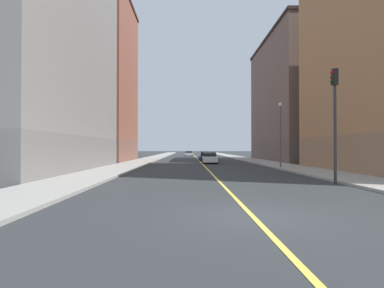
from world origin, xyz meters
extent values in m
plane|color=#2E3133|center=(0.00, 0.00, 0.00)|extent=(400.00, 400.00, 0.00)
cube|color=#9E9B93|center=(8.58, 49.00, 0.07)|extent=(3.78, 168.00, 0.15)
cube|color=#9E9B93|center=(-8.58, 49.00, 0.07)|extent=(3.78, 168.00, 0.15)
cube|color=#E5D14C|center=(0.00, 49.00, 0.01)|extent=(0.16, 154.00, 0.01)
cube|color=brown|center=(15.47, 40.63, 1.50)|extent=(9.99, 22.92, 3.00)
cube|color=brown|center=(15.47, 40.63, 11.00)|extent=(9.99, 22.92, 15.99)
cube|color=#2B221D|center=(15.47, 40.63, 19.19)|extent=(10.29, 23.22, 0.40)
cube|color=slate|center=(-15.47, 18.23, 1.51)|extent=(9.99, 22.22, 3.03)
cube|color=gray|center=(-15.47, 18.23, 12.70)|extent=(9.99, 22.22, 19.35)
cube|color=brown|center=(-15.47, 38.23, 1.69)|extent=(9.99, 15.31, 3.37)
cube|color=#93513D|center=(-15.47, 38.23, 13.58)|extent=(9.99, 15.31, 20.43)
cube|color=#42241B|center=(-15.47, 38.23, 24.00)|extent=(10.29, 15.61, 0.40)
cylinder|color=#2D2D2D|center=(6.29, 8.18, 2.76)|extent=(0.16, 0.16, 5.52)
cube|color=black|center=(6.29, 8.18, 5.97)|extent=(0.28, 0.32, 0.90)
sphere|color=red|center=(6.13, 8.18, 6.24)|extent=(0.20, 0.20, 0.20)
sphere|color=#352204|center=(6.13, 8.18, 5.96)|extent=(0.20, 0.20, 0.20)
sphere|color=black|center=(6.13, 8.18, 5.68)|extent=(0.20, 0.20, 0.20)
cylinder|color=#4C4C51|center=(7.29, 21.96, 3.17)|extent=(0.14, 0.14, 6.04)
sphere|color=#EAEACC|center=(7.29, 21.96, 6.34)|extent=(0.36, 0.36, 0.36)
cube|color=white|center=(1.05, 32.57, 0.56)|extent=(2.04, 4.66, 0.69)
cube|color=black|center=(1.05, 32.74, 1.14)|extent=(1.72, 2.06, 0.47)
cylinder|color=black|center=(0.24, 34.02, 0.32)|extent=(0.24, 0.65, 0.64)
cylinder|color=black|center=(1.95, 33.96, 0.32)|extent=(0.24, 0.65, 0.64)
cylinder|color=black|center=(0.14, 31.18, 0.32)|extent=(0.24, 0.65, 0.64)
cylinder|color=black|center=(1.85, 31.11, 0.32)|extent=(0.24, 0.65, 0.64)
cube|color=gold|center=(1.42, 52.01, 0.55)|extent=(1.84, 4.16, 0.66)
cube|color=black|center=(1.42, 52.17, 1.11)|extent=(1.58, 1.77, 0.46)
cylinder|color=black|center=(0.60, 53.27, 0.32)|extent=(0.23, 0.64, 0.64)
cylinder|color=black|center=(2.19, 53.30, 0.32)|extent=(0.23, 0.64, 0.64)
cylinder|color=black|center=(0.65, 50.71, 0.32)|extent=(0.23, 0.64, 0.64)
cylinder|color=black|center=(2.25, 50.75, 0.32)|extent=(0.23, 0.64, 0.64)
cube|color=#196670|center=(3.55, 60.92, 0.50)|extent=(1.84, 4.50, 0.55)
cube|color=black|center=(3.55, 61.02, 0.99)|extent=(1.56, 2.06, 0.43)
cylinder|color=black|center=(2.82, 62.32, 0.32)|extent=(0.24, 0.65, 0.64)
cylinder|color=black|center=(4.36, 62.27, 0.32)|extent=(0.24, 0.65, 0.64)
cylinder|color=black|center=(2.73, 59.57, 0.32)|extent=(0.24, 0.65, 0.64)
cylinder|color=black|center=(4.28, 59.52, 0.32)|extent=(0.24, 0.65, 0.64)
cube|color=#23389E|center=(0.98, 41.31, 0.50)|extent=(2.00, 4.65, 0.55)
cube|color=black|center=(0.98, 41.38, 1.02)|extent=(1.71, 2.39, 0.50)
cylinder|color=black|center=(0.09, 42.71, 0.32)|extent=(0.24, 0.65, 0.64)
cylinder|color=black|center=(1.78, 42.76, 0.32)|extent=(0.24, 0.65, 0.64)
cylinder|color=black|center=(0.18, 39.86, 0.32)|extent=(0.24, 0.65, 0.64)
cylinder|color=black|center=(1.87, 39.92, 0.32)|extent=(0.24, 0.65, 0.64)
cube|color=silver|center=(-1.55, 69.97, 0.51)|extent=(1.88, 4.04, 0.59)
cube|color=black|center=(-1.55, 70.03, 1.04)|extent=(1.62, 1.82, 0.47)
cylinder|color=black|center=(-2.35, 71.23, 0.32)|extent=(0.23, 0.64, 0.64)
cylinder|color=black|center=(-0.71, 71.20, 0.32)|extent=(0.23, 0.64, 0.64)
cylinder|color=black|center=(-2.40, 68.74, 0.32)|extent=(0.23, 0.64, 0.64)
cylinder|color=black|center=(-0.75, 68.71, 0.32)|extent=(0.23, 0.64, 0.64)
camera|label=1|loc=(-1.92, -9.41, 2.01)|focal=29.90mm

